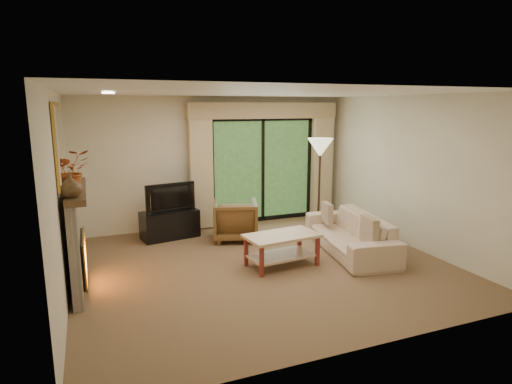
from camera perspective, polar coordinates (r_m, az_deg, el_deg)
name	(u,v)px	position (r m, az deg, el deg)	size (l,w,h in m)	color
floor	(263,265)	(6.69, 0.96, -9.76)	(5.50, 5.50, 0.00)	brown
ceiling	(264,93)	(6.24, 1.04, 13.11)	(5.50, 5.50, 0.00)	white
wall_back	(216,162)	(8.67, -5.39, 3.98)	(5.00, 5.00, 0.00)	beige
wall_front	(365,226)	(4.19, 14.30, -4.38)	(5.00, 5.00, 0.00)	beige
wall_left	(60,197)	(5.87, -24.62, -0.59)	(5.00, 5.00, 0.00)	beige
wall_right	(411,172)	(7.80, 20.01, 2.51)	(5.00, 5.00, 0.00)	beige
fireplace	(75,238)	(6.20, -22.96, -5.71)	(0.24, 1.70, 1.37)	gray
mirror	(60,143)	(5.98, -24.72, 5.92)	(0.07, 1.45, 1.02)	#BC8E35
sliding_door	(262,170)	(8.98, 0.87, 3.00)	(2.26, 0.10, 2.16)	black
curtain_left	(201,169)	(8.44, -7.35, 3.05)	(0.45, 0.18, 2.35)	tan
curtain_right	(321,162)	(9.46, 8.72, 3.91)	(0.45, 0.18, 2.35)	tan
cornice	(264,111)	(8.80, 1.12, 10.80)	(3.20, 0.24, 0.32)	tan
media_console	(170,224)	(8.11, -11.41, -4.24)	(1.03, 0.46, 0.51)	black
tv	(169,197)	(7.99, -11.56, -0.62)	(0.93, 0.12, 0.53)	black
armchair	(235,220)	(7.85, -2.79, -3.74)	(0.78, 0.80, 0.73)	brown
sofa	(350,233)	(7.38, 12.38, -5.39)	(2.16, 0.84, 0.63)	#C8AA8D
pillow_near	(369,231)	(6.79, 14.88, -4.99)	(0.11, 0.42, 0.42)	brown
pillow_far	(327,213)	(7.79, 9.46, -2.75)	(0.09, 0.36, 0.36)	brown
coffee_table	(282,250)	(6.61, 3.46, -7.73)	(1.11, 0.61, 0.50)	tan
floor_lamp	(319,186)	(8.31, 8.41, 0.84)	(0.49, 0.49, 1.82)	beige
vase	(70,186)	(5.41, -23.53, 0.79)	(0.26, 0.26, 0.27)	#47331D
branches	(70,171)	(5.77, -23.52, 2.64)	(0.47, 0.40, 0.52)	#9C4317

